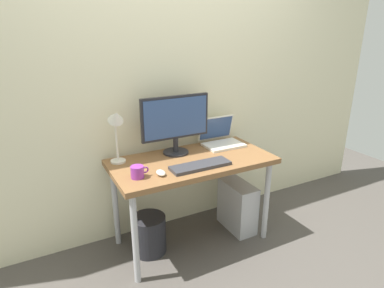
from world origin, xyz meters
TOP-DOWN VIEW (x-y plane):
  - ground_plane at (0.00, 0.00)m, footprint 6.00×6.00m
  - back_wall at (0.00, 0.36)m, footprint 4.40×0.04m
  - desk at (0.00, 0.00)m, footprint 1.21×0.60m
  - monitor at (-0.05, 0.17)m, footprint 0.55×0.20m
  - laptop at (0.37, 0.19)m, footprint 0.32×0.27m
  - desk_lamp at (-0.51, 0.17)m, footprint 0.11×0.16m
  - keyboard at (-0.02, -0.16)m, footprint 0.44×0.14m
  - mouse at (-0.32, -0.16)m, footprint 0.06×0.09m
  - coffee_mug at (-0.47, -0.12)m, footprint 0.12×0.09m
  - computer_tower at (0.43, -0.02)m, footprint 0.18×0.36m
  - wastebasket at (-0.36, 0.03)m, footprint 0.26×0.26m

SIDE VIEW (x-z plane):
  - ground_plane at x=0.00m, z-range 0.00..0.00m
  - wastebasket at x=-0.36m, z-range 0.00..0.30m
  - computer_tower at x=0.43m, z-range 0.00..0.42m
  - desk at x=0.00m, z-range 0.28..1.00m
  - keyboard at x=-0.02m, z-range 0.72..0.74m
  - mouse at x=-0.32m, z-range 0.72..0.75m
  - coffee_mug at x=-0.47m, z-range 0.72..0.80m
  - laptop at x=0.37m, z-range 0.66..0.89m
  - monitor at x=-0.05m, z-range 0.75..1.20m
  - desk_lamp at x=-0.51m, z-range 0.80..1.22m
  - back_wall at x=0.00m, z-range 0.00..2.60m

